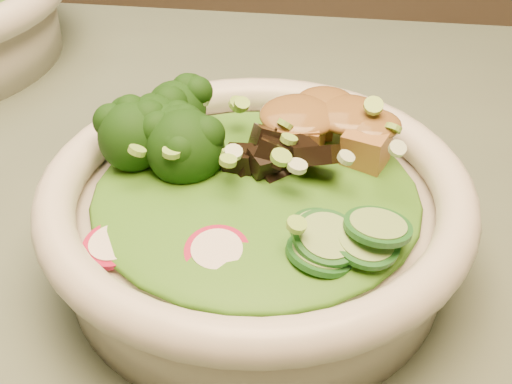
# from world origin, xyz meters

# --- Properties ---
(salad_bowl) EXTENTS (0.24, 0.24, 0.07)m
(salad_bowl) POSITION_xyz_m (-0.12, 0.02, 0.79)
(salad_bowl) COLOR beige
(salad_bowl) RESTS_ON dining_table
(lettuce_bed) EXTENTS (0.18, 0.18, 0.02)m
(lettuce_bed) POSITION_xyz_m (-0.12, 0.02, 0.80)
(lettuce_bed) COLOR #326916
(lettuce_bed) RESTS_ON salad_bowl
(broccoli_florets) EXTENTS (0.08, 0.07, 0.04)m
(broccoli_florets) POSITION_xyz_m (-0.17, 0.05, 0.82)
(broccoli_florets) COLOR black
(broccoli_florets) RESTS_ON salad_bowl
(radish_slices) EXTENTS (0.10, 0.04, 0.02)m
(radish_slices) POSITION_xyz_m (-0.15, -0.03, 0.81)
(radish_slices) COLOR maroon
(radish_slices) RESTS_ON salad_bowl
(cucumber_slices) EXTENTS (0.07, 0.07, 0.03)m
(cucumber_slices) POSITION_xyz_m (-0.07, -0.01, 0.81)
(cucumber_slices) COLOR #78AA5E
(cucumber_slices) RESTS_ON salad_bowl
(mushroom_heap) EXTENTS (0.07, 0.07, 0.04)m
(mushroom_heap) POSITION_xyz_m (-0.11, 0.03, 0.82)
(mushroom_heap) COLOR black
(mushroom_heap) RESTS_ON salad_bowl
(tofu_cubes) EXTENTS (0.08, 0.06, 0.03)m
(tofu_cubes) POSITION_xyz_m (-0.09, 0.07, 0.81)
(tofu_cubes) COLOR #A57337
(tofu_cubes) RESTS_ON salad_bowl
(peanut_sauce) EXTENTS (0.06, 0.05, 0.01)m
(peanut_sauce) POSITION_xyz_m (-0.09, 0.07, 0.83)
(peanut_sauce) COLOR brown
(peanut_sauce) RESTS_ON tofu_cubes
(scallion_garnish) EXTENTS (0.17, 0.17, 0.02)m
(scallion_garnish) POSITION_xyz_m (-0.12, 0.02, 0.83)
(scallion_garnish) COLOR #80BA41
(scallion_garnish) RESTS_ON salad_bowl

